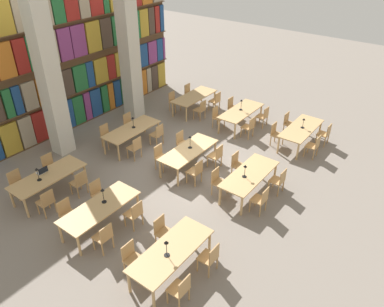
{
  "coord_description": "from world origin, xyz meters",
  "views": [
    {
      "loc": [
        -8.55,
        -6.71,
        7.37
      ],
      "look_at": [
        0.0,
        -0.25,
        0.66
      ],
      "focal_mm": 35.0,
      "sensor_mm": 36.0,
      "label": 1
    }
  ],
  "objects": [
    {
      "name": "chair_27",
      "position": [
        -3.21,
        3.19,
        0.47
      ],
      "size": [
        0.42,
        0.4,
        0.88
      ],
      "rotation": [
        0.0,
        0.0,
        3.14
      ],
      "color": "tan",
      "rests_on": "ground_plane"
    },
    {
      "name": "chair_17",
      "position": [
        -0.56,
        0.67,
        0.47
      ],
      "size": [
        0.42,
        0.4,
        0.88
      ],
      "rotation": [
        0.0,
        0.0,
        3.14
      ],
      "color": "tan",
      "rests_on": "ground_plane"
    },
    {
      "name": "bookshelf_bank",
      "position": [
        0.0,
        5.67,
        2.66
      ],
      "size": [
        11.03,
        0.35,
        5.5
      ],
      "color": "brown",
      "rests_on": "ground_plane"
    },
    {
      "name": "chair_34",
      "position": [
        4.45,
        1.78,
        0.47
      ],
      "size": [
        0.42,
        0.4,
        0.88
      ],
      "color": "tan",
      "rests_on": "ground_plane"
    },
    {
      "name": "desk_lamp_3",
      "position": [
        -3.58,
        0.09,
        1.04
      ],
      "size": [
        0.14,
        0.14,
        0.47
      ],
      "color": "black",
      "rests_on": "reading_table_3"
    },
    {
      "name": "reading_table_6",
      "position": [
        -3.76,
        2.45,
        0.66
      ],
      "size": [
        2.3,
        0.92,
        0.73
      ],
      "color": "tan",
      "rests_on": "ground_plane"
    },
    {
      "name": "chair_18",
      "position": [
        0.63,
        -0.82,
        0.47
      ],
      "size": [
        0.42,
        0.4,
        0.88
      ],
      "color": "tan",
      "rests_on": "ground_plane"
    },
    {
      "name": "chair_23",
      "position": [
        4.35,
        0.82,
        0.47
      ],
      "size": [
        0.42,
        0.4,
        0.88
      ],
      "rotation": [
        0.0,
        0.0,
        3.14
      ],
      "color": "tan",
      "rests_on": "ground_plane"
    },
    {
      "name": "laptop",
      "position": [
        -3.77,
        2.71,
        0.77
      ],
      "size": [
        0.32,
        0.22,
        0.21
      ],
      "rotation": [
        0.0,
        0.0,
        3.14
      ],
      "color": "silver",
      "rests_on": "reading_table_6"
    },
    {
      "name": "chair_5",
      "position": [
        -0.57,
        -1.7,
        0.47
      ],
      "size": [
        0.42,
        0.4,
        0.88
      ],
      "rotation": [
        0.0,
        0.0,
        3.14
      ],
      "color": "tan",
      "rests_on": "ground_plane"
    },
    {
      "name": "reading_table_4",
      "position": [
        0.04,
        -0.08,
        0.66
      ],
      "size": [
        2.3,
        0.92,
        0.73
      ],
      "color": "tan",
      "rests_on": "ground_plane"
    },
    {
      "name": "chair_32",
      "position": [
        3.3,
        1.78,
        0.47
      ],
      "size": [
        0.42,
        0.4,
        0.88
      ],
      "color": "tan",
      "rests_on": "ground_plane"
    },
    {
      "name": "chair_31",
      "position": [
        0.55,
        3.29,
        0.47
      ],
      "size": [
        0.42,
        0.4,
        0.88
      ],
      "rotation": [
        0.0,
        0.0,
        3.14
      ],
      "color": "tan",
      "rests_on": "ground_plane"
    },
    {
      "name": "chair_2",
      "position": [
        -3.27,
        -3.26,
        0.47
      ],
      "size": [
        0.42,
        0.4,
        0.88
      ],
      "color": "tan",
      "rests_on": "ground_plane"
    },
    {
      "name": "reading_table_7",
      "position": [
        -0.06,
        2.55,
        0.66
      ],
      "size": [
        2.3,
        0.92,
        0.73
      ],
      "color": "tan",
      "rests_on": "ground_plane"
    },
    {
      "name": "desk_lamp_6",
      "position": [
        -4.06,
        2.44,
        1.03
      ],
      "size": [
        0.14,
        0.14,
        0.44
      ],
      "color": "black",
      "rests_on": "reading_table_6"
    },
    {
      "name": "chair_10",
      "position": [
        4.41,
        -3.25,
        0.47
      ],
      "size": [
        0.42,
        0.4,
        0.88
      ],
      "color": "tan",
      "rests_on": "ground_plane"
    },
    {
      "name": "reading_table_3",
      "position": [
        -3.79,
        0.06,
        0.66
      ],
      "size": [
        2.3,
        0.92,
        0.73
      ],
      "color": "tan",
      "rests_on": "ground_plane"
    },
    {
      "name": "ground_plane",
      "position": [
        0.0,
        0.0,
        0.0
      ],
      "size": [
        40.0,
        40.0,
        0.0
      ],
      "primitive_type": "plane",
      "color": "gray"
    },
    {
      "name": "desk_lamp_1",
      "position": [
        -0.2,
        -2.4,
        1.02
      ],
      "size": [
        0.14,
        0.14,
        0.43
      ],
      "color": "black",
      "rests_on": "reading_table_1"
    },
    {
      "name": "chair_22",
      "position": [
        4.35,
        -0.67,
        0.47
      ],
      "size": [
        0.42,
        0.4,
        0.88
      ],
      "color": "tan",
      "rests_on": "ground_plane"
    },
    {
      "name": "chair_7",
      "position": [
        0.6,
        -1.7,
        0.47
      ],
      "size": [
        0.42,
        0.4,
        0.88
      ],
      "rotation": [
        0.0,
        0.0,
        3.14
      ],
      "color": "tan",
      "rests_on": "ground_plane"
    },
    {
      "name": "desk_lamp_4",
      "position": [
        0.16,
        -0.05,
        1.04
      ],
      "size": [
        0.14,
        0.14,
        0.47
      ],
      "color": "black",
      "rests_on": "reading_table_4"
    },
    {
      "name": "chair_33",
      "position": [
        3.3,
        3.26,
        0.47
      ],
      "size": [
        0.42,
        0.4,
        0.88
      ],
      "rotation": [
        0.0,
        0.0,
        3.14
      ],
      "color": "tan",
      "rests_on": "ground_plane"
    },
    {
      "name": "chair_12",
      "position": [
        -4.34,
        -0.69,
        0.47
      ],
      "size": [
        0.42,
        0.4,
        0.88
      ],
      "color": "tan",
      "rests_on": "ground_plane"
    },
    {
      "name": "chair_14",
      "position": [
        -3.22,
        -0.69,
        0.47
      ],
      "size": [
        0.42,
        0.4,
        0.88
      ],
      "color": "tan",
      "rests_on": "ground_plane"
    },
    {
      "name": "chair_16",
      "position": [
        -0.56,
        -0.82,
        0.47
      ],
      "size": [
        0.42,
        0.4,
        0.88
      ],
      "color": "tan",
      "rests_on": "ground_plane"
    },
    {
      "name": "chair_4",
      "position": [
        -0.57,
        -3.18,
        0.47
      ],
      "size": [
        0.42,
        0.4,
        0.88
      ],
      "color": "tan",
      "rests_on": "ground_plane"
    },
    {
      "name": "pillar_left",
      "position": [
        -1.88,
        4.36,
        3.0
      ],
      "size": [
        0.63,
        0.63,
        6.0
      ],
      "color": "beige",
      "rests_on": "ground_plane"
    },
    {
      "name": "pillar_center",
      "position": [
        1.88,
        4.36,
        3.0
      ],
      "size": [
        0.63,
        0.63,
        6.0
      ],
      "color": "beige",
      "rests_on": "ground_plane"
    },
    {
      "name": "chair_15",
      "position": [
        -3.22,
        0.8,
        0.47
      ],
      "size": [
        0.42,
        0.4,
        0.88
      ],
      "rotation": [
        0.0,
        0.0,
        3.14
      ],
      "color": "tan",
      "rests_on": "ground_plane"
    },
    {
      "name": "chair_9",
      "position": [
        3.3,
        -1.77,
        0.47
      ],
      "size": [
        0.42,
        0.4,
        0.88
      ],
      "rotation": [
        0.0,
        0.0,
        3.14
      ],
      "color": "tan",
      "rests_on": "ground_plane"
    },
    {
      "name": "chair_11",
      "position": [
        4.41,
        -1.77,
        0.47
      ],
      "size": [
        0.42,
        0.4,
        0.88
      ],
      "rotation": [
        0.0,
        0.0,
        3.14
      ],
      "color": "tan",
      "rests_on": "ground_plane"
    },
    {
      "name": "chair_24",
      "position": [
        -4.38,
        1.71,
        0.47
      ],
      "size": [
        0.42,
        0.4,
        0.88
      ],
      "color": "tan",
      "rests_on": "ground_plane"
    },
    {
      "name": "reading_table_0",
      "position": [
        -3.82,
        -2.52,
        0.66
      ],
      "size": [
        2.3,
        0.92,
        0.73
      ],
      "color": "tan",
      "rests_on": "ground_plane"
    },
    {
      "name": "desk_lamp_7",
      "position": [
        0.06,
        2.55,
        1.03
      ],
      "size": [
        0.14,
        0.14,
        0.44
      ],
      "color": "black",
      "rests_on": "reading_table_7"
    },
    {
      "name": "reading_table_5",
      "position": [
        3.79,
        0.08,
        0.66
      ],
      "size": [
        2.3,
        0.92,
        0.73
      ],
      "color": "tan",
      "rests_on": "ground_plane"
    },
    {
      "name": "chair_6",
      "position": [
        0.6,
        -3.18,
        0.47
      ],
      "size": [
        0.42,
        0.4,
        0.88
      ],
      "color": "tan",
      "rests_on": "ground_plane"
    },
    {
      "name": "chair_19",
      "position": [
        0.63,
        0.67,
        0.47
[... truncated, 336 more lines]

